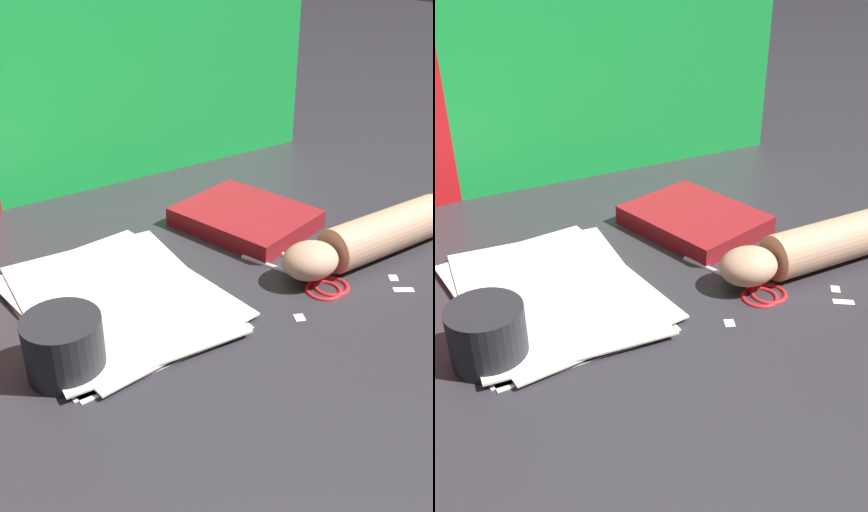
# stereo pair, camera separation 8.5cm
# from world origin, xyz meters

# --- Properties ---
(ground_plane) EXTENTS (6.00, 6.00, 0.00)m
(ground_plane) POSITION_xyz_m (0.00, 0.00, 0.00)
(ground_plane) COLOR #2D2B30
(backdrop_panel_center) EXTENTS (0.78, 0.03, 0.45)m
(backdrop_panel_center) POSITION_xyz_m (0.17, 0.45, 0.23)
(backdrop_panel_center) COLOR green
(backdrop_panel_center) RESTS_ON ground_plane
(paper_stack) EXTENTS (0.28, 0.35, 0.01)m
(paper_stack) POSITION_xyz_m (-0.11, 0.05, 0.01)
(paper_stack) COLOR white
(paper_stack) RESTS_ON ground_plane
(book_closed) EXTENTS (0.23, 0.26, 0.03)m
(book_closed) POSITION_xyz_m (0.19, 0.14, 0.02)
(book_closed) COLOR maroon
(book_closed) RESTS_ON ground_plane
(scissors) EXTENTS (0.09, 0.19, 0.01)m
(scissors) POSITION_xyz_m (0.16, -0.07, 0.00)
(scissors) COLOR silver
(scissors) RESTS_ON ground_plane
(hand_forearm) EXTENTS (0.33, 0.08, 0.07)m
(hand_forearm) POSITION_xyz_m (0.28, -0.06, 0.04)
(hand_forearm) COLOR tan
(hand_forearm) RESTS_ON ground_plane
(paper_scrap_near) EXTENTS (0.02, 0.02, 0.00)m
(paper_scrap_near) POSITION_xyz_m (0.27, -0.13, 0.00)
(paper_scrap_near) COLOR white
(paper_scrap_near) RESTS_ON ground_plane
(paper_scrap_mid) EXTENTS (0.02, 0.02, 0.00)m
(paper_scrap_mid) POSITION_xyz_m (0.08, -0.13, 0.00)
(paper_scrap_mid) COLOR white
(paper_scrap_mid) RESTS_ON ground_plane
(paper_scrap_far) EXTENTS (0.03, 0.03, 0.00)m
(paper_scrap_far) POSITION_xyz_m (0.26, -0.16, 0.00)
(paper_scrap_far) COLOR white
(paper_scrap_far) RESTS_ON ground_plane
(mug) EXTENTS (0.09, 0.09, 0.08)m
(mug) POSITION_xyz_m (-0.22, -0.05, 0.04)
(mug) COLOR #232328
(mug) RESTS_ON ground_plane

